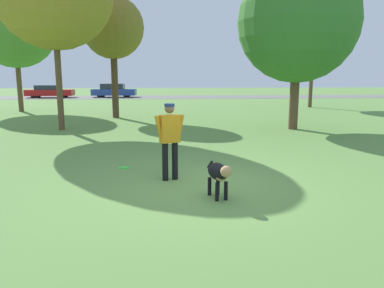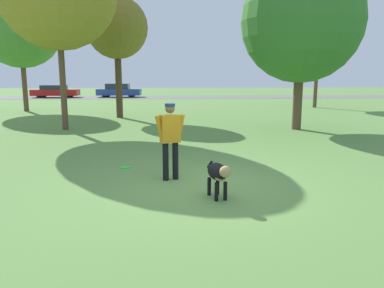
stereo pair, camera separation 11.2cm
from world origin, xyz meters
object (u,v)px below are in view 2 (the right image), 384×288
Objects in this scene: person at (170,135)px; tree_near_right at (302,22)px; frisbee at (125,167)px; tree_far_left at (20,27)px; parked_car_red at (55,91)px; tree_far_right at (319,23)px; dog at (218,173)px; parked_car_blue at (119,91)px; tree_mid_center at (117,28)px.

tree_near_right reaches higher than person.
person is 6.43× the size of frisbee.
tree_far_left is 1.65× the size of parked_car_red.
tree_far_left is at bearing -174.94° from tree_far_right.
tree_far_left reaches higher than dog.
tree_near_right is 1.51× the size of parked_car_blue.
frisbee is 0.03× the size of tree_far_right.
tree_far_right is 1.79× the size of parked_car_blue.
tree_far_left reaches higher than tree_near_right.
tree_mid_center is 14.09m from tree_far_right.
tree_mid_center is 0.78× the size of tree_far_right.
tree_far_left reaches higher than frisbee.
person is 13.14m from tree_mid_center.
parked_car_red reaches higher than frisbee.
dog is at bearing -69.61° from parked_car_red.
tree_far_left is at bearing 99.48° from person.
tree_far_right is (12.87, 5.63, 1.08)m from tree_mid_center.
tree_near_right is (5.29, 7.42, 3.36)m from person.
tree_near_right is at bearing -55.12° from parked_car_red.
tree_mid_center is at bearing 179.31° from dog.
frisbee is 17.84m from tree_far_left.
parked_car_red is (-21.80, 13.09, -5.08)m from tree_far_right.
tree_far_right is at bearing 65.19° from tree_near_right.
person is at bearing -70.19° from parked_car_red.
tree_far_left is at bearing 117.71° from frisbee.
dog is at bearing -116.83° from tree_near_right.
tree_mid_center is at bearing -79.52° from parked_car_blue.
tree_far_right reaches higher than frisbee.
parked_car_blue reaches higher than dog.
dog is 34.69m from parked_car_red.
parked_car_blue is (-15.45, 13.38, -5.03)m from tree_far_right.
tree_far_right is at bearing -31.72° from parked_car_red.
dog is at bearing -76.57° from parked_car_blue.
tree_mid_center is (-1.60, 11.20, 4.61)m from frisbee.
tree_far_left is 15.67m from parked_car_red.
tree_far_left reaches higher than parked_car_red.
person is 21.17m from tree_far_right.
parked_car_red is 1.02× the size of parked_car_blue.
frisbee is at bearing -71.36° from parked_car_red.
frisbee is at bearing -81.89° from tree_mid_center.
tree_mid_center is 7.48m from tree_far_left.
frisbee is (-1.11, 1.13, -0.97)m from person.
tree_mid_center is 1.39× the size of parked_car_blue.
tree_far_right is (10.16, 17.96, 4.72)m from person.
tree_near_right reaches higher than parked_car_red.
dog is at bearing -75.30° from tree_mid_center.
tree_mid_center is at bearing -65.23° from parked_car_red.
tree_far_right is (11.27, 16.83, 5.69)m from frisbee.
tree_far_left is 1.69× the size of parked_car_blue.
dog is 0.14× the size of tree_near_right.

